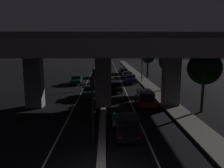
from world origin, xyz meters
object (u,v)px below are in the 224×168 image
car_black_third (115,86)px  car_dark_blue_fourth (130,79)px  car_dark_green_second_oncoming (77,80)px  pedestrian_on_sidewalk (173,98)px  traffic_light_left_of_median (92,95)px  motorcycle_white_filtering_near (114,122)px  car_dark_green_third_oncoming (96,73)px  car_grey_fifth (127,74)px  car_black_sixth (123,71)px  car_black_lead (128,125)px  car_dark_red_second (145,98)px  car_dark_green_lead_oncoming (90,91)px  street_lamp (141,59)px

car_black_third → car_dark_blue_fourth: bearing=-22.8°
car_dark_green_second_oncoming → pedestrian_on_sidewalk: bearing=39.2°
traffic_light_left_of_median → motorcycle_white_filtering_near: 3.71m
car_dark_green_third_oncoming → car_grey_fifth: bearing=84.1°
car_black_sixth → car_grey_fifth: bearing=-179.7°
car_black_lead → traffic_light_left_of_median: bearing=106.2°
car_black_lead → car_black_sixth: car_black_lead is taller
car_dark_red_second → car_dark_green_lead_oncoming: car_dark_red_second is taller
car_grey_fifth → pedestrian_on_sidewalk: bearing=-175.6°
car_black_lead → car_dark_blue_fourth: size_ratio=0.93×
car_dark_blue_fourth → pedestrian_on_sidewalk: bearing=-169.5°
car_dark_red_second → car_black_third: (-3.05, 8.26, -0.08)m
traffic_light_left_of_median → car_dark_green_lead_oncoming: bearing=94.7°
car_black_third → motorcycle_white_filtering_near: car_black_third is taller
car_black_lead → motorcycle_white_filtering_near: car_black_lead is taller
motorcycle_white_filtering_near → car_black_lead: bearing=-139.4°
street_lamp → car_black_sixth: 13.68m
car_grey_fifth → street_lamp: bearing=-166.0°
car_black_third → motorcycle_white_filtering_near: (-0.75, -15.44, -0.21)m
car_dark_green_lead_oncoming → pedestrian_on_sidewalk: 10.86m
car_dark_red_second → car_dark_blue_fourth: size_ratio=0.91×
car_black_third → car_dark_green_third_oncoming: car_dark_green_third_oncoming is taller
car_dark_green_third_oncoming → pedestrian_on_sidewalk: car_dark_green_third_oncoming is taller
car_dark_green_second_oncoming → car_dark_red_second: bearing=32.4°
car_dark_blue_fourth → car_grey_fifth: car_dark_blue_fourth is taller
street_lamp → car_dark_green_lead_oncoming: (-8.60, -11.98, -3.69)m
street_lamp → car_dark_blue_fourth: 4.24m
traffic_light_left_of_median → car_dark_green_third_oncoming: 32.30m
car_dark_green_lead_oncoming → car_dark_blue_fourth: bearing=150.1°
pedestrian_on_sidewalk → car_dark_green_lead_oncoming: bearing=152.9°
car_black_third → traffic_light_left_of_median: bearing=171.8°
traffic_light_left_of_median → street_lamp: bearing=73.7°
car_dark_green_second_oncoming → car_dark_green_third_oncoming: car_dark_green_third_oncoming is taller
car_dark_red_second → car_grey_fifth: bearing=-0.2°
car_dark_green_third_oncoming → car_dark_red_second: bearing=14.3°
street_lamp → car_black_sixth: street_lamp is taller
car_grey_fifth → traffic_light_left_of_median: bearing=167.2°
car_dark_red_second → traffic_light_left_of_median: bearing=149.4°
car_dark_red_second → street_lamp: bearing=-6.7°
car_dark_blue_fourth → car_dark_green_second_oncoming: car_dark_blue_fourth is taller
car_dark_blue_fourth → car_dark_green_third_oncoming: car_dark_green_third_oncoming is taller
street_lamp → car_dark_red_second: 17.01m
car_black_third → pedestrian_on_sidewalk: (6.14, -8.68, 0.15)m
car_dark_green_lead_oncoming → car_dark_green_third_oncoming: bearing=-179.2°
car_grey_fifth → car_black_lead: bearing=171.7°
traffic_light_left_of_median → car_dark_green_second_oncoming: traffic_light_left_of_median is taller
traffic_light_left_of_median → car_dark_blue_fourth: (5.52, 24.95, -2.53)m
traffic_light_left_of_median → pedestrian_on_sidewalk: bearing=45.5°
street_lamp → car_black_sixth: size_ratio=1.59×
traffic_light_left_of_median → motorcycle_white_filtering_near: traffic_light_left_of_median is taller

